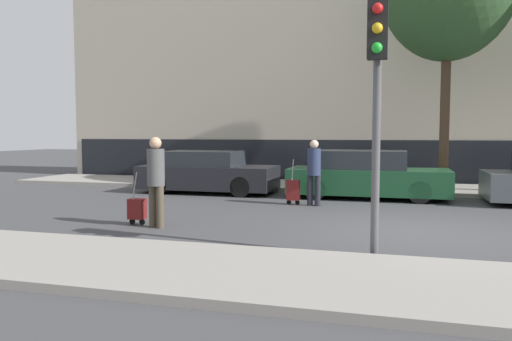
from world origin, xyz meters
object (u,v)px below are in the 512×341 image
parked_car_1 (366,176)px  parked_car_0 (207,173)px  pedestrian_right (314,169)px  trolley_right (293,190)px  pedestrian_left (156,176)px  trolley_left (137,209)px  traffic_light (377,78)px

parked_car_1 → parked_car_0: bearing=-179.7°
pedestrian_right → trolley_right: pedestrian_right is taller
parked_car_1 → pedestrian_right: 2.29m
pedestrian_left → trolley_left: pedestrian_left is taller
trolley_left → pedestrian_right: pedestrian_right is taller
trolley_left → pedestrian_left: bearing=-18.3°
pedestrian_right → traffic_light: size_ratio=0.46×
trolley_left → parked_car_0: bearing=96.5°
trolley_left → parked_car_1: bearing=52.6°
parked_car_1 → trolley_right: parked_car_1 is taller
trolley_right → parked_car_1: bearing=46.8°
pedestrian_left → trolley_left: (-0.52, 0.17, -0.69)m
parked_car_1 → pedestrian_right: bearing=-121.9°
trolley_left → traffic_light: traffic_light is taller
traffic_light → trolley_left: bearing=161.7°
traffic_light → pedestrian_right: bearing=108.4°
pedestrian_left → trolley_right: pedestrian_left is taller
trolley_right → traffic_light: bearing=-66.6°
pedestrian_right → parked_car_1: bearing=64.6°
trolley_right → traffic_light: 6.13m
pedestrian_left → pedestrian_right: size_ratio=1.06×
parked_car_0 → pedestrian_right: bearing=-27.5°
trolley_left → trolley_right: trolley_right is taller
pedestrian_right → traffic_light: bearing=-65.0°
parked_car_0 → traffic_light: (5.36, -7.06, 2.01)m
pedestrian_left → trolley_right: (1.95, 3.83, -0.64)m
parked_car_1 → trolley_left: bearing=-127.4°
traffic_light → pedestrian_left: bearing=161.7°
parked_car_0 → traffic_light: 9.09m
parked_car_0 → trolley_left: size_ratio=3.93×
trolley_right → parked_car_0: bearing=149.4°
pedestrian_left → trolley_right: 4.35m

